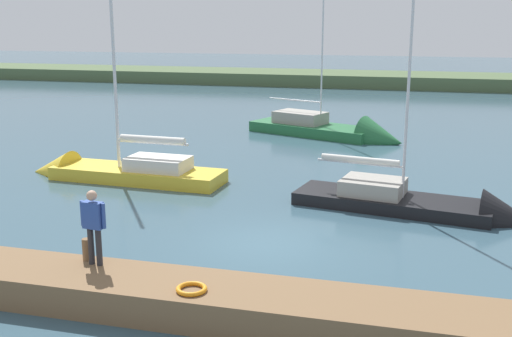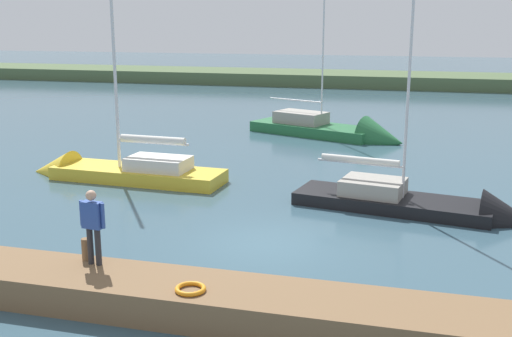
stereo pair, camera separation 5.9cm
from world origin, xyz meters
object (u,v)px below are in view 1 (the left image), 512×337
sailboat_far_right (339,134)px  sailboat_far_left (430,211)px  person_on_dock (93,222)px  mooring_post_near (87,249)px  life_ring_buoy (192,289)px  sailboat_outer_mooring (113,176)px

sailboat_far_right → sailboat_far_left: bearing=-48.4°
sailboat_far_right → person_on_dock: bearing=-76.2°
sailboat_far_right → mooring_post_near: bearing=-77.2°
mooring_post_near → sailboat_far_right: 21.44m
life_ring_buoy → sailboat_far_left: size_ratio=0.08×
sailboat_outer_mooring → person_on_dock: 11.20m
mooring_post_near → person_on_dock: (-0.34, 0.20, 0.78)m
life_ring_buoy → sailboat_outer_mooring: (7.47, -10.80, -0.66)m
sailboat_far_left → person_on_dock: bearing=-122.1°
mooring_post_near → sailboat_far_left: 11.51m
life_ring_buoy → sailboat_outer_mooring: bearing=-55.3°
sailboat_far_left → sailboat_far_right: sailboat_far_right is taller
mooring_post_near → person_on_dock: person_on_dock is taller
mooring_post_near → life_ring_buoy: mooring_post_near is taller
mooring_post_near → sailboat_outer_mooring: (4.47, -9.79, -0.88)m
mooring_post_near → sailboat_far_left: bearing=-133.9°
sailboat_outer_mooring → person_on_dock: bearing=118.6°
person_on_dock → sailboat_far_right: bearing=-0.8°
life_ring_buoy → sailboat_far_right: size_ratio=0.07×
sailboat_outer_mooring → life_ring_buoy: bearing=127.5°
mooring_post_near → sailboat_far_right: (-3.24, -21.18, -0.80)m
sailboat_far_left → sailboat_far_right: (4.72, -12.92, 0.12)m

